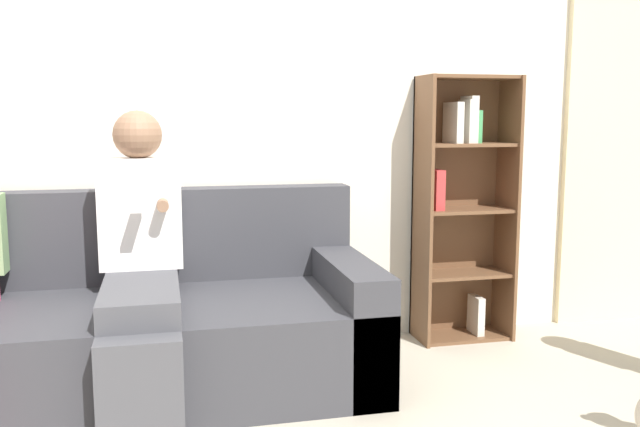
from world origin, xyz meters
name	(u,v)px	position (x,y,z in m)	size (l,w,h in m)	color
back_wall	(174,104)	(0.00, 1.06, 1.27)	(10.00, 0.06, 2.55)	silver
curtain_panel	(621,127)	(2.54, 1.01, 1.15)	(0.73, 0.04, 2.30)	beige
couch	(133,329)	(-0.22, 0.57, 0.27)	(2.15, 0.93, 0.86)	#38383D
adult_seated	(140,254)	(-0.17, 0.49, 0.63)	(0.37, 0.90, 1.24)	#47474C
bookshelf	(461,201)	(1.51, 0.93, 0.76)	(0.51, 0.27, 1.42)	brown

